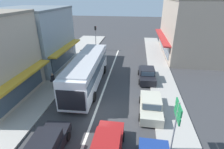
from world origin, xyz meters
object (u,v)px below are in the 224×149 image
parked_sedan_kerb_third (147,75)px  traffic_light_downstreet (96,34)px  directional_road_sign (177,116)px  parked_sedan_kerb_second (151,106)px  pedestrian_with_handbag_near (53,80)px  city_bus (87,69)px  pedestrian_browsing_midblock (81,54)px  sedan_queue_gap_filler (107,147)px  sedan_behind_bus_near (47,147)px

parked_sedan_kerb_third → traffic_light_downstreet: bearing=128.2°
parked_sedan_kerb_third → directional_road_sign: size_ratio=1.18×
parked_sedan_kerb_second → traffic_light_downstreet: traffic_light_downstreet is taller
parked_sedan_kerb_third → pedestrian_with_handbag_near: 10.27m
pedestrian_with_handbag_near → parked_sedan_kerb_third: bearing=20.3°
city_bus → pedestrian_browsing_midblock: city_bus is taller
parked_sedan_kerb_third → traffic_light_downstreet: (-8.36, 10.61, 2.19)m
parked_sedan_kerb_second → city_bus: bearing=148.7°
directional_road_sign → pedestrian_browsing_midblock: directional_road_sign is taller
directional_road_sign → pedestrian_with_handbag_near: 12.65m
city_bus → directional_road_sign: 10.75m
parked_sedan_kerb_third → directional_road_sign: directional_road_sign is taller
sedan_queue_gap_filler → directional_road_sign: directional_road_sign is taller
sedan_queue_gap_filler → parked_sedan_kerb_third: same height
city_bus → pedestrian_with_handbag_near: bearing=-159.1°
parked_sedan_kerb_third → pedestrian_browsing_midblock: pedestrian_browsing_midblock is taller
sedan_queue_gap_filler → pedestrian_browsing_midblock: size_ratio=2.58×
city_bus → sedan_behind_bus_near: bearing=-90.5°
pedestrian_browsing_midblock → directional_road_sign: bearing=-55.1°
parked_sedan_kerb_second → directional_road_sign: 4.46m
directional_road_sign → pedestrian_browsing_midblock: 18.22m
sedan_queue_gap_filler → pedestrian_with_handbag_near: bearing=132.9°
sedan_behind_bus_near → pedestrian_browsing_midblock: bearing=99.9°
pedestrian_browsing_midblock → traffic_light_downstreet: bearing=81.4°
city_bus → sedan_behind_bus_near: size_ratio=2.55×
pedestrian_with_handbag_near → traffic_light_downstreet: bearing=84.9°
sedan_behind_bus_near → parked_sedan_kerb_third: bearing=60.8°
parked_sedan_kerb_second → pedestrian_browsing_midblock: bearing=130.1°
sedan_behind_bus_near → directional_road_sign: bearing=10.7°
sedan_behind_bus_near → parked_sedan_kerb_third: 13.08m
directional_road_sign → pedestrian_browsing_midblock: bearing=124.9°
traffic_light_downstreet → parked_sedan_kerb_third: bearing=-51.8°
sedan_behind_bus_near → traffic_light_downstreet: traffic_light_downstreet is taller
parked_sedan_kerb_third → sedan_behind_bus_near: bearing=-119.2°
city_bus → directional_road_sign: size_ratio=3.04×
sedan_queue_gap_filler → parked_sedan_kerb_third: (2.78, 10.92, 0.00)m
pedestrian_browsing_midblock → parked_sedan_kerb_second: bearing=-49.9°
sedan_queue_gap_filler → parked_sedan_kerb_second: (2.86, 4.75, 0.00)m
pedestrian_with_handbag_near → parked_sedan_kerb_second: bearing=-15.1°
city_bus → pedestrian_browsing_midblock: size_ratio=6.70×
parked_sedan_kerb_second → traffic_light_downstreet: 18.92m
parked_sedan_kerb_third → traffic_light_downstreet: 13.68m
traffic_light_downstreet → directional_road_sign: traffic_light_downstreet is taller
parked_sedan_kerb_second → directional_road_sign: directional_road_sign is taller
city_bus → pedestrian_with_handbag_near: size_ratio=6.70×
sedan_behind_bus_near → pedestrian_with_handbag_near: size_ratio=2.63×
city_bus → pedestrian_with_handbag_near: city_bus is taller
directional_road_sign → pedestrian_with_handbag_near: (-10.77, 6.44, -1.64)m
sedan_queue_gap_filler → parked_sedan_kerb_second: same height
sedan_queue_gap_filler → parked_sedan_kerb_third: size_ratio=0.99×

